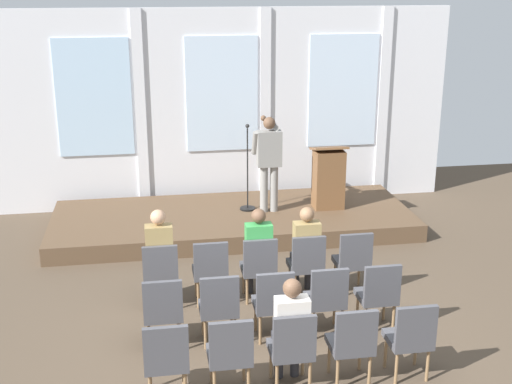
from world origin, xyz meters
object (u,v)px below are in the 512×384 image
at_px(chair_r0_c2, 259,265).
at_px(chair_r1_c2, 274,300).
at_px(chair_r2_c0, 166,357).
at_px(chair_r2_c4, 411,335).
at_px(lectern, 328,178).
at_px(audience_r0_c0, 160,253).
at_px(mic_stand, 248,191).
at_px(chair_r2_c3, 352,340).
at_px(audience_r0_c2, 258,249).
at_px(chair_r2_c2, 292,346).
at_px(chair_r1_c0, 163,309).
at_px(chair_r0_c3, 307,261).
at_px(chair_r0_c4, 353,258).
at_px(chair_r0_c0, 161,271).
at_px(speaker, 269,157).
at_px(chair_r1_c1, 219,304).
at_px(audience_r2_c2, 291,327).
at_px(audience_r0_c3, 306,246).
at_px(chair_r1_c4, 379,292).
at_px(chair_r0_c1, 210,268).
at_px(chair_r2_c1, 230,351).
at_px(chair_r1_c3, 327,296).

xyz_separation_m(chair_r0_c2, chair_r1_c2, (0.00, -1.06, 0.00)).
xyz_separation_m(chair_r2_c0, chair_r2_c4, (2.66, 0.00, 0.00)).
distance_m(lectern, chair_r1_c2, 4.25).
bearing_deg(lectern, audience_r0_c0, -138.20).
xyz_separation_m(mic_stand, chair_r2_c3, (0.38, -5.05, -0.10)).
distance_m(audience_r0_c2, chair_r2_c2, 2.22).
bearing_deg(mic_stand, chair_r1_c0, -112.06).
distance_m(chair_r0_c3, chair_r0_c4, 0.67).
xyz_separation_m(lectern, audience_r0_c2, (-1.73, -2.73, -0.12)).
relative_size(chair_r0_c0, chair_r0_c2, 1.00).
distance_m(chair_r0_c2, chair_r0_c4, 1.33).
distance_m(speaker, audience_r0_c0, 3.40).
relative_size(chair_r0_c2, chair_r1_c1, 1.00).
bearing_deg(audience_r0_c2, chair_r2_c0, -121.09).
distance_m(chair_r0_c3, chair_r1_c1, 1.70).
bearing_deg(audience_r0_c0, lectern, 41.80).
distance_m(speaker, audience_r2_c2, 4.91).
distance_m(speaker, chair_r0_c4, 2.98).
bearing_deg(chair_r0_c0, audience_r0_c3, 2.35).
bearing_deg(chair_r2_c3, chair_r2_c4, 0.00).
bearing_deg(chair_r0_c2, lectern, 58.44).
bearing_deg(audience_r0_c2, lectern, 57.68).
bearing_deg(chair_r2_c0, chair_r1_c2, 38.61).
bearing_deg(chair_r0_c4, chair_r1_c4, -90.00).
bearing_deg(chair_r2_c2, chair_r0_c1, 107.38).
xyz_separation_m(mic_stand, chair_r2_c0, (-1.62, -5.05, -0.10)).
bearing_deg(chair_r2_c0, mic_stand, 72.25).
bearing_deg(lectern, chair_r0_c0, -137.40).
xyz_separation_m(lectern, chair_r2_c2, (-1.73, -4.94, -0.32)).
bearing_deg(chair_r2_c3, audience_r0_c3, 90.00).
bearing_deg(audience_r2_c2, chair_r0_c0, 123.09).
bearing_deg(chair_r0_c0, chair_r2_c4, -38.61).
distance_m(chair_r0_c2, chair_r2_c1, 2.23).
relative_size(lectern, chair_r0_c2, 1.23).
bearing_deg(chair_r1_c1, chair_r2_c2, -57.95).
bearing_deg(lectern, chair_r0_c2, -121.56).
bearing_deg(chair_r0_c0, chair_r1_c1, -57.95).
height_order(chair_r0_c0, audience_r2_c2, audience_r2_c2).
bearing_deg(chair_r0_c4, chair_r0_c0, 180.00).
distance_m(mic_stand, chair_r2_c1, 5.14).
distance_m(chair_r1_c4, chair_r2_c0, 2.87).
bearing_deg(chair_r0_c1, chair_r2_c2, -72.62).
bearing_deg(chair_r1_c0, audience_r0_c0, 90.00).
bearing_deg(mic_stand, chair_r2_c4, -78.33).
distance_m(speaker, chair_r1_c1, 4.14).
relative_size(chair_r0_c2, chair_r1_c3, 1.00).
bearing_deg(chair_r1_c2, chair_r2_c1, -122.05).
relative_size(chair_r1_c1, chair_r2_c3, 1.00).
xyz_separation_m(chair_r0_c4, chair_r1_c2, (-1.33, -1.06, 0.00)).
relative_size(audience_r0_c0, chair_r0_c4, 1.47).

